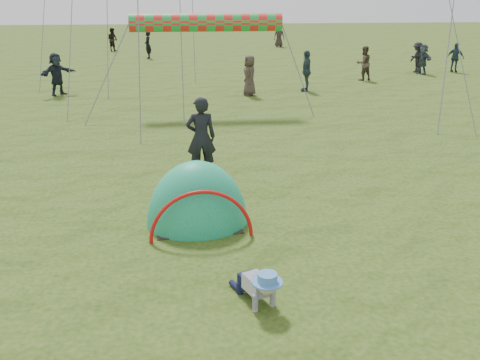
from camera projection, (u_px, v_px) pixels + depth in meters
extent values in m
plane|color=#1E430B|center=(253.00, 317.00, 7.34)|extent=(140.00, 140.00, 0.00)
ellipsoid|color=#12886B|center=(198.00, 223.00, 10.31)|extent=(2.05, 1.74, 2.50)
imported|color=black|center=(201.00, 137.00, 12.65)|extent=(0.74, 0.52, 1.93)
imported|color=black|center=(148.00, 45.00, 35.34)|extent=(0.43, 0.64, 1.75)
imported|color=black|center=(112.00, 39.00, 39.78)|extent=(1.03, 1.00, 1.66)
imported|color=#28394A|center=(455.00, 58.00, 29.26)|extent=(0.92, 0.93, 1.58)
imported|color=#3E332C|center=(250.00, 76.00, 22.69)|extent=(0.65, 0.90, 1.69)
imported|color=#1C232E|center=(57.00, 74.00, 22.75)|extent=(1.54, 1.54, 1.78)
imported|color=#46392D|center=(364.00, 63.00, 26.57)|extent=(0.96, 0.84, 1.68)
imported|color=#2C221F|center=(279.00, 36.00, 42.69)|extent=(0.88, 0.60, 1.73)
imported|color=#313E49|center=(423.00, 59.00, 28.60)|extent=(0.91, 1.53, 1.58)
imported|color=#2B4048|center=(306.00, 71.00, 23.67)|extent=(0.65, 1.11, 1.78)
imported|color=black|center=(417.00, 57.00, 29.16)|extent=(0.78, 1.14, 1.62)
cylinder|color=red|center=(206.00, 22.00, 19.07)|extent=(5.43, 0.64, 0.64)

